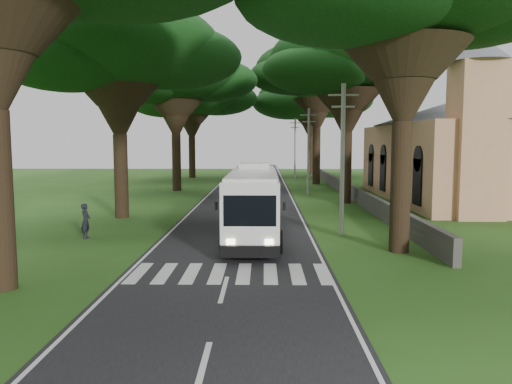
% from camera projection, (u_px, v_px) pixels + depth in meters
% --- Properties ---
extents(ground, '(140.00, 140.00, 0.00)m').
position_uv_depth(ground, '(232.00, 261.00, 20.83)').
color(ground, '#284F16').
rests_on(ground, ground).
extents(road, '(8.00, 120.00, 0.04)m').
position_uv_depth(road, '(249.00, 196.00, 45.70)').
color(road, black).
rests_on(road, ground).
extents(crosswalk, '(8.00, 3.00, 0.01)m').
position_uv_depth(crosswalk, '(228.00, 274.00, 18.84)').
color(crosswalk, silver).
rests_on(crosswalk, ground).
extents(property_wall, '(0.35, 50.00, 1.20)m').
position_uv_depth(property_wall, '(349.00, 191.00, 44.50)').
color(property_wall, '#383533').
rests_on(property_wall, ground).
extents(church, '(14.00, 24.00, 11.60)m').
position_uv_depth(church, '(462.00, 142.00, 41.49)').
color(church, '#E2A06E').
rests_on(church, ground).
extents(pole_near, '(1.60, 0.24, 8.00)m').
position_uv_depth(pole_near, '(342.00, 157.00, 26.29)').
color(pole_near, gray).
rests_on(pole_near, ground).
extents(pole_mid, '(1.60, 0.24, 8.00)m').
position_uv_depth(pole_mid, '(309.00, 150.00, 46.18)').
color(pole_mid, gray).
rests_on(pole_mid, ground).
extents(pole_far, '(1.60, 0.24, 8.00)m').
position_uv_depth(pole_far, '(295.00, 147.00, 66.08)').
color(pole_far, gray).
rests_on(pole_far, ground).
extents(tree_l_mida, '(13.14, 13.14, 13.88)m').
position_uv_depth(tree_l_mida, '(118.00, 48.00, 31.78)').
color(tree_l_mida, black).
rests_on(tree_l_mida, ground).
extents(tree_l_midb, '(13.71, 13.71, 14.64)m').
position_uv_depth(tree_l_midb, '(175.00, 75.00, 49.61)').
color(tree_l_midb, black).
rests_on(tree_l_midb, ground).
extents(tree_l_far, '(14.89, 14.89, 14.62)m').
position_uv_depth(tree_l_far, '(191.00, 94.00, 67.55)').
color(tree_l_far, black).
rests_on(tree_l_far, ground).
extents(tree_r_mida, '(12.42, 12.42, 14.23)m').
position_uv_depth(tree_r_mida, '(348.00, 60.00, 39.44)').
color(tree_r_mida, black).
rests_on(tree_r_mida, ground).
extents(tree_r_midb, '(14.25, 14.25, 16.43)m').
position_uv_depth(tree_r_midb, '(317.00, 69.00, 57.17)').
color(tree_r_midb, black).
rests_on(tree_r_midb, ground).
extents(tree_r_far, '(16.04, 16.04, 15.08)m').
position_uv_depth(tree_r_far, '(311.00, 97.00, 75.22)').
color(tree_r_far, black).
rests_on(tree_r_far, ground).
extents(coach_bus, '(2.81, 11.77, 3.47)m').
position_uv_depth(coach_bus, '(253.00, 201.00, 26.05)').
color(coach_bus, white).
rests_on(coach_bus, ground).
extents(distant_car_a, '(1.65, 3.59, 1.19)m').
position_uv_depth(distant_car_a, '(244.00, 182.00, 54.00)').
color(distant_car_a, '#B3B4B8').
rests_on(distant_car_a, road).
extents(distant_car_b, '(2.46, 3.97, 1.24)m').
position_uv_depth(distant_car_b, '(249.00, 170.00, 76.00)').
color(distant_car_b, '#202D4B').
rests_on(distant_car_b, road).
extents(pedestrian, '(0.44, 0.66, 1.81)m').
position_uv_depth(pedestrian, '(86.00, 221.00, 25.70)').
color(pedestrian, black).
rests_on(pedestrian, ground).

